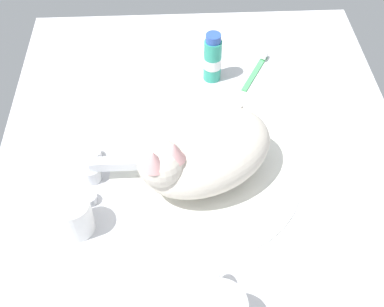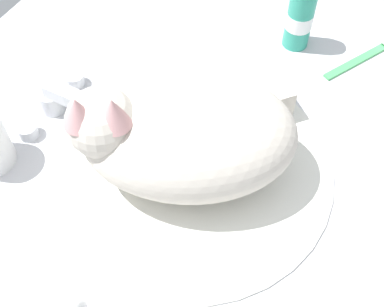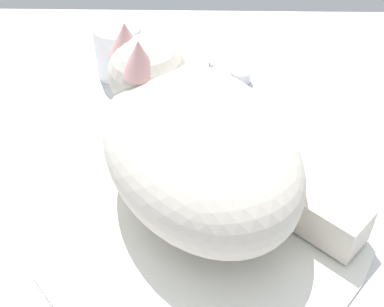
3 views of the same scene
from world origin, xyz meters
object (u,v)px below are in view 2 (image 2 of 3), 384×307
(cat, at_px, (182,132))
(toothbrush, at_px, (365,55))
(faucet, at_px, (60,101))
(toothpaste_bottle, at_px, (301,15))

(cat, distance_m, toothbrush, 0.35)
(faucet, xyz_separation_m, toothbrush, (0.30, -0.34, -0.02))
(faucet, bearing_deg, toothbrush, -48.22)
(toothbrush, bearing_deg, cat, 154.03)
(faucet, distance_m, toothpaste_bottle, 0.37)
(cat, bearing_deg, toothbrush, -25.97)
(faucet, xyz_separation_m, toothpaste_bottle, (0.29, -0.24, 0.03))
(toothbrush, bearing_deg, faucet, 131.78)
(cat, bearing_deg, faucet, 89.35)
(faucet, distance_m, cat, 0.20)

